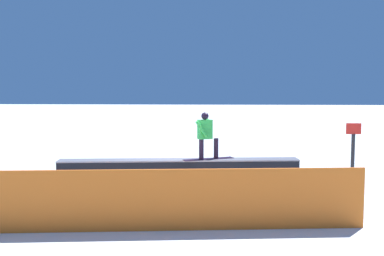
% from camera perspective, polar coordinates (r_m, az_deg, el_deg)
% --- Properties ---
extents(ground_plane, '(120.00, 120.00, 0.00)m').
position_cam_1_polar(ground_plane, '(13.60, -1.63, -7.01)').
color(ground_plane, white).
extents(grind_box, '(7.17, 1.30, 0.73)m').
position_cam_1_polar(grind_box, '(13.53, -1.63, -5.64)').
color(grind_box, black).
rests_on(grind_box, ground_plane).
extents(snowboarder, '(1.54, 0.92, 1.40)m').
position_cam_1_polar(snowboarder, '(13.37, 1.77, -0.77)').
color(snowboarder, black).
rests_on(snowboarder, grind_box).
extents(safety_fence, '(8.28, 0.95, 1.25)m').
position_cam_1_polar(safety_fence, '(9.14, -4.09, -9.08)').
color(safety_fence, orange).
rests_on(safety_fence, ground_plane).
extents(trail_marker, '(0.40, 0.10, 1.90)m').
position_cam_1_polar(trail_marker, '(13.12, 19.66, -3.25)').
color(trail_marker, '#262628').
rests_on(trail_marker, ground_plane).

